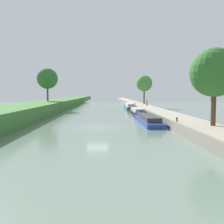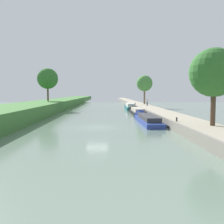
# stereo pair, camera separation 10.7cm
# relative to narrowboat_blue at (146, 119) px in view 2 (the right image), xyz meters

# --- Properties ---
(ground_plane) EXTENTS (160.00, 160.00, 0.00)m
(ground_plane) POSITION_rel_narrowboat_blue_xyz_m (-6.63, -5.06, -0.45)
(ground_plane) COLOR slate
(right_towpath) EXTENTS (3.90, 260.00, 0.98)m
(right_towpath) POSITION_rel_narrowboat_blue_xyz_m (3.70, -5.06, 0.04)
(right_towpath) COLOR #9E937F
(right_towpath) RESTS_ON ground_plane
(stone_quay) EXTENTS (0.25, 260.00, 1.03)m
(stone_quay) POSITION_rel_narrowboat_blue_xyz_m (1.63, -5.06, 0.06)
(stone_quay) COLOR gray
(stone_quay) RESTS_ON ground_plane
(narrowboat_blue) EXTENTS (2.14, 13.55, 2.03)m
(narrowboat_blue) POSITION_rel_narrowboat_blue_xyz_m (0.00, 0.00, 0.00)
(narrowboat_blue) COLOR #283D93
(narrowboat_blue) RESTS_ON ground_plane
(narrowboat_black) EXTENTS (1.98, 12.92, 1.88)m
(narrowboat_black) POSITION_rel_narrowboat_blue_xyz_m (0.31, 14.30, 0.03)
(narrowboat_black) COLOR black
(narrowboat_black) RESTS_ON ground_plane
(narrowboat_teal) EXTENTS (2.03, 10.33, 2.17)m
(narrowboat_teal) POSITION_rel_narrowboat_blue_xyz_m (0.19, 27.27, 0.19)
(narrowboat_teal) COLOR #195B60
(narrowboat_teal) RESTS_ON ground_plane
(tree_rightbank_near) EXTENTS (4.56, 4.56, 7.25)m
(tree_rightbank_near) POSITION_rel_narrowboat_blue_xyz_m (4.47, -11.32, 5.47)
(tree_rightbank_near) COLOR #4C3828
(tree_rightbank_near) RESTS_ON right_towpath
(tree_rightbank_midnear) EXTENTS (4.37, 4.37, 7.88)m
(tree_rightbank_midnear) POSITION_rel_narrowboat_blue_xyz_m (4.92, 34.98, 6.18)
(tree_rightbank_midnear) COLOR brown
(tree_rightbank_midnear) RESTS_ON right_towpath
(tree_leftbank_downstream) EXTENTS (4.91, 4.91, 7.78)m
(tree_leftbank_downstream) POSITION_rel_narrowboat_blue_xyz_m (-19.47, 26.20, 6.97)
(tree_leftbank_downstream) COLOR #4C3828
(tree_leftbank_downstream) RESTS_ON left_grassy_bank
(person_walking) EXTENTS (0.34, 0.34, 1.66)m
(person_walking) POSITION_rel_narrowboat_blue_xyz_m (4.19, 25.58, 1.40)
(person_walking) COLOR #282D42
(person_walking) RESTS_ON right_towpath
(mooring_bollard_near) EXTENTS (0.16, 0.16, 0.45)m
(mooring_bollard_near) POSITION_rel_narrowboat_blue_xyz_m (2.05, -7.77, 0.75)
(mooring_bollard_near) COLOR black
(mooring_bollard_near) RESTS_ON right_towpath
(mooring_bollard_far) EXTENTS (0.16, 0.16, 0.45)m
(mooring_bollard_far) POSITION_rel_narrowboat_blue_xyz_m (2.05, 31.54, 0.75)
(mooring_bollard_far) COLOR black
(mooring_bollard_far) RESTS_ON right_towpath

